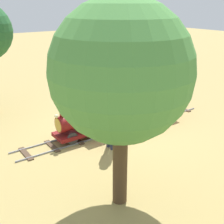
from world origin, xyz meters
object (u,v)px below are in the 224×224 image
at_px(locomotive, 82,122).
at_px(oak_tree_near, 121,72).
at_px(conductor_person, 110,114).
at_px(passenger_car, 140,109).

bearing_deg(locomotive, oak_tree_near, 164.05).
relative_size(locomotive, conductor_person, 0.89).
xyz_separation_m(locomotive, conductor_person, (-0.94, -0.29, 0.47)).
distance_m(locomotive, conductor_person, 1.09).
distance_m(passenger_car, conductor_person, 2.12).
height_order(locomotive, passenger_car, locomotive).
bearing_deg(locomotive, conductor_person, -163.17).
bearing_deg(passenger_car, conductor_person, 117.45).
relative_size(passenger_car, oak_tree_near, 0.73).
bearing_deg(conductor_person, passenger_car, -62.55).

